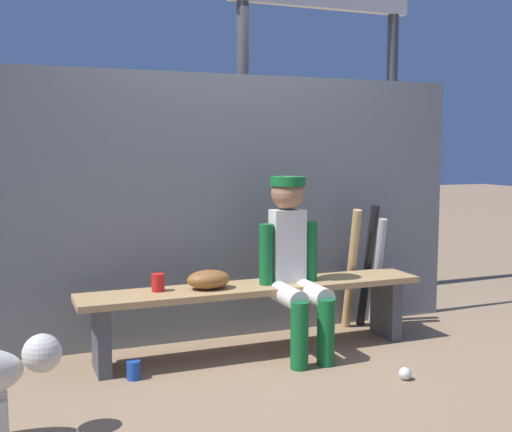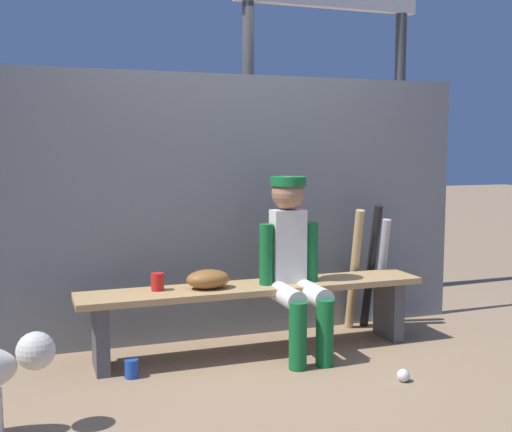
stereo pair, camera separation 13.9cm
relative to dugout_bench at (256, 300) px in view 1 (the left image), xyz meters
name	(u,v)px [view 1 (the left image)]	position (x,y,z in m)	size (l,w,h in m)	color
ground_plane	(256,353)	(0.00, 0.00, -0.35)	(30.00, 30.00, 0.00)	#937556
chainlink_fence	(234,208)	(0.00, 0.42, 0.57)	(3.50, 0.03, 1.85)	slate
dugout_bench	(256,300)	(0.00, 0.00, 0.00)	(2.29, 0.36, 0.46)	tan
player_seated	(295,259)	(0.22, -0.11, 0.28)	(0.41, 0.55, 1.16)	silver
baseball_glove	(209,279)	(-0.32, 0.00, 0.16)	(0.28, 0.20, 0.12)	brown
bat_wood_tan	(351,269)	(0.85, 0.24, 0.10)	(0.06, 0.06, 0.91)	tan
bat_aluminum_black	(368,266)	(1.00, 0.25, 0.11)	(0.06, 0.06, 0.93)	black
bat_aluminum_silver	(378,271)	(1.13, 0.32, 0.06)	(0.06, 0.06, 0.82)	#B7B7BC
baseball	(405,374)	(0.62, -0.78, -0.32)	(0.07, 0.07, 0.07)	white
cup_on_ground	(133,370)	(-0.84, -0.19, -0.30)	(0.08, 0.08, 0.11)	#1E47AD
cup_on_bench	(158,283)	(-0.64, 0.05, 0.16)	(0.08, 0.08, 0.11)	red
scoreboard	(328,9)	(1.18, 1.29, 2.19)	(1.98, 0.27, 3.67)	#3F3F42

